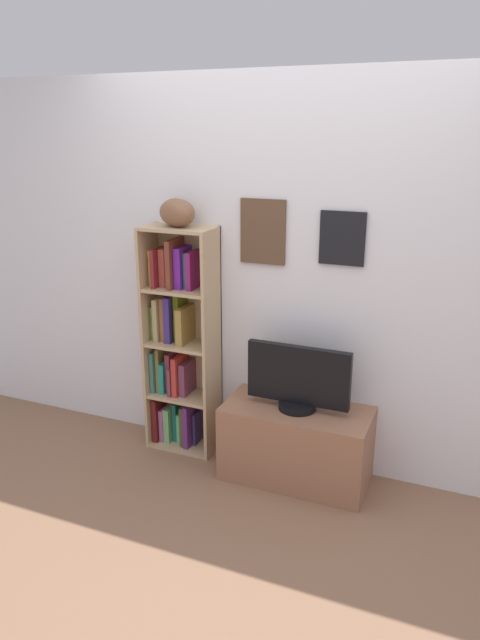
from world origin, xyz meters
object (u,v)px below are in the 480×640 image
object	(u,v)px
bookshelf	(178,345)
football	(177,213)
tv_stand	(296,444)
television	(298,379)

from	to	relation	value
bookshelf	football	world-z (taller)	football
football	tv_stand	xyz separation A→B (m)	(0.79, -0.09, -1.31)
television	bookshelf	bearing A→B (deg)	172.38
bookshelf	television	bearing A→B (deg)	-7.62
bookshelf	football	xyz separation A→B (m)	(0.04, -0.03, 0.84)
football	television	world-z (taller)	football
bookshelf	television	world-z (taller)	bookshelf
bookshelf	football	size ratio (longest dim) A/B	5.76
football	tv_stand	world-z (taller)	football
tv_stand	television	size ratio (longest dim) A/B	1.42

